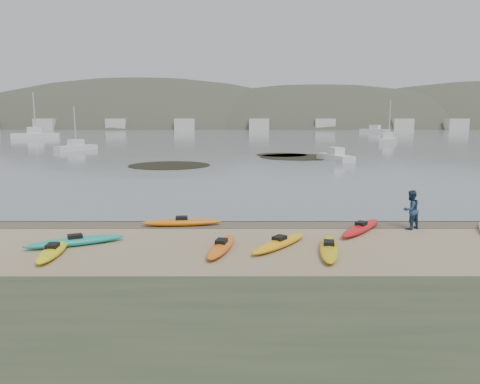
{
  "coord_description": "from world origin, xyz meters",
  "views": [
    {
      "loc": [
        -0.02,
        -22.51,
        5.2
      ],
      "look_at": [
        0.0,
        0.0,
        1.5
      ],
      "focal_mm": 35.0,
      "sensor_mm": 36.0,
      "label": 1
    }
  ],
  "objects": [
    {
      "name": "kayaks",
      "position": [
        0.6,
        -3.59,
        0.17
      ],
      "size": [
        20.74,
        7.04,
        0.34
      ],
      "color": "orange",
      "rests_on": "ground"
    },
    {
      "name": "moored_boats",
      "position": [
        -2.94,
        80.81,
        0.6
      ],
      "size": [
        94.81,
        93.31,
        1.39
      ],
      "color": "silver",
      "rests_on": "ground"
    },
    {
      "name": "ground",
      "position": [
        0.0,
        0.0,
        0.0
      ],
      "size": [
        600.0,
        600.0,
        0.0
      ],
      "primitive_type": "plane",
      "color": "tan",
      "rests_on": "ground"
    },
    {
      "name": "far_town",
      "position": [
        6.0,
        145.0,
        2.0
      ],
      "size": [
        199.0,
        5.0,
        4.0
      ],
      "color": "beige",
      "rests_on": "ground"
    },
    {
      "name": "far_hills",
      "position": [
        39.38,
        193.97,
        -15.93
      ],
      "size": [
        550.0,
        135.0,
        80.0
      ],
      "color": "#384235",
      "rests_on": "ground"
    },
    {
      "name": "water",
      "position": [
        0.0,
        300.0,
        0.01
      ],
      "size": [
        1200.0,
        1200.0,
        0.0
      ],
      "primitive_type": "plane",
      "color": "slate",
      "rests_on": "ground"
    },
    {
      "name": "person_east",
      "position": [
        7.86,
        -1.45,
        0.91
      ],
      "size": [
        1.11,
        1.04,
        1.82
      ],
      "primitive_type": "imported",
      "rotation": [
        0.0,
        0.0,
        3.67
      ],
      "color": "navy",
      "rests_on": "ground"
    },
    {
      "name": "kelp_mats",
      "position": [
        1.81,
        33.06,
        0.03
      ],
      "size": [
        23.64,
        20.52,
        0.04
      ],
      "color": "black",
      "rests_on": "water"
    },
    {
      "name": "wet_sand",
      "position": [
        0.0,
        -0.3,
        0.0
      ],
      "size": [
        60.0,
        60.0,
        0.0
      ],
      "primitive_type": "plane",
      "color": "brown",
      "rests_on": "ground"
    }
  ]
}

